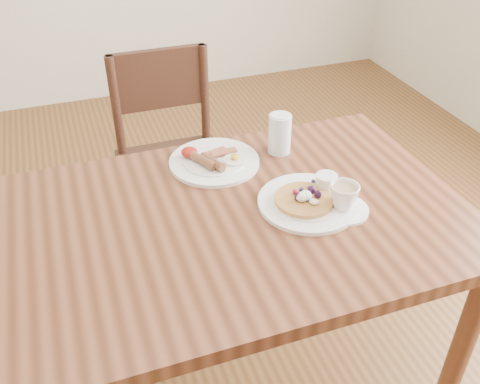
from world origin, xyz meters
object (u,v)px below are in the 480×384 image
Objects in this scene: dining_table at (240,243)px; teacup_saucer at (343,200)px; chair_far at (172,155)px; breakfast_plate at (213,161)px; pancake_plate at (309,199)px; water_glass at (280,134)px.

dining_table is 0.30m from teacup_saucer.
breakfast_plate is at bearing 92.64° from chair_far.
chair_far is 0.94m from teacup_saucer.
pancake_plate is 0.29m from water_glass.
dining_table is 0.38m from water_glass.
dining_table is 4.44× the size of breakfast_plate.
dining_table is at bearing -91.52° from breakfast_plate.
pancake_plate is at bearing 139.87° from teacup_saucer.
pancake_plate is 1.93× the size of teacup_saucer.
water_glass is at bearing 83.52° from pancake_plate.
chair_far is 7.13× the size of water_glass.
pancake_plate is at bearing 104.74° from chair_far.
teacup_saucer is at bearing -40.13° from pancake_plate.
breakfast_plate is at bearing 88.48° from dining_table.
breakfast_plate is at bearing 126.75° from teacup_saucer.
chair_far reaches higher than water_glass.
dining_table is 0.28m from breakfast_plate.
dining_table is at bearing -130.39° from water_glass.
water_glass is at bearing 96.27° from teacup_saucer.
breakfast_plate is 2.19× the size of water_glass.
water_glass is at bearing 114.95° from chair_far.
teacup_saucer is at bearing 108.09° from chair_far.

